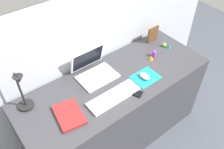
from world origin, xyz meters
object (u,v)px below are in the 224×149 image
toy_figurine_teal (169,46)px  toy_figurine_purple (154,53)px  keyboard (114,97)px  notebook_pad (69,115)px  cell_phone (134,92)px  laptop (93,69)px  picture_frame (153,34)px  mouse (145,76)px  desk_lamp (22,93)px  toy_figurine_lime (164,45)px  toy_figurine_orange (151,58)px

toy_figurine_teal → toy_figurine_purple: toy_figurine_purple is taller
keyboard → notebook_pad: (-0.34, 0.06, 0.00)m
cell_phone → notebook_pad: bearing=143.8°
laptop → picture_frame: size_ratio=2.00×
keyboard → mouse: 0.32m
desk_lamp → toy_figurine_teal: bearing=-5.3°
notebook_pad → picture_frame: (1.06, 0.27, 0.06)m
cell_phone → toy_figurine_lime: toy_figurine_lime is taller
toy_figurine_lime → toy_figurine_purple: size_ratio=0.65×
cell_phone → toy_figurine_lime: (0.60, 0.25, 0.01)m
toy_figurine_teal → toy_figurine_orange: 0.25m
mouse → toy_figurine_teal: 0.47m
toy_figurine_purple → keyboard: bearing=-164.2°
cell_phone → mouse: bearing=-2.8°
cell_phone → toy_figurine_orange: size_ratio=2.91×
laptop → toy_figurine_purple: 0.56m
desk_lamp → notebook_pad: size_ratio=1.53×
laptop → toy_figurine_lime: bearing=-8.0°
laptop → desk_lamp: 0.58m
toy_figurine_lime → keyboard: bearing=-164.8°
keyboard → toy_figurine_orange: (0.52, 0.14, 0.01)m
laptop → toy_figurine_orange: size_ratio=6.81×
keyboard → toy_figurine_orange: size_ratio=9.31×
desk_lamp → toy_figurine_orange: (1.06, -0.14, -0.15)m
toy_figurine_lime → picture_frame: bearing=101.0°
mouse → toy_figurine_lime: bearing=24.0°
keyboard → picture_frame: 0.80m
cell_phone → notebook_pad: (-0.49, 0.11, 0.01)m
toy_figurine_teal → toy_figurine_lime: size_ratio=1.00×
cell_phone → toy_figurine_teal: bearing=-4.5°
mouse → toy_figurine_orange: 0.24m
picture_frame → toy_figurine_lime: 0.14m
desk_lamp → laptop: bearing=2.2°
mouse → desk_lamp: (-0.86, 0.27, 0.15)m
toy_figurine_teal → notebook_pad: bearing=-174.8°
desk_lamp → toy_figurine_purple: desk_lamp is taller
toy_figurine_orange → picture_frame: bearing=42.9°
cell_phone → toy_figurine_teal: 0.65m
mouse → desk_lamp: bearing=162.5°
toy_figurine_orange → toy_figurine_purple: 0.06m
keyboard → picture_frame: picture_frame is taller
keyboard → desk_lamp: size_ratio=1.11×
laptop → toy_figurine_orange: (0.49, -0.16, -0.03)m
notebook_pad → toy_figurine_teal: size_ratio=6.31×
keyboard → picture_frame: bearing=24.7°
keyboard → mouse: size_ratio=4.27×
toy_figurine_orange → toy_figurine_lime: size_ratio=1.16×
picture_frame → toy_figurine_teal: size_ratio=3.95×
toy_figurine_teal → toy_figurine_orange: (-0.25, -0.02, 0.00)m
laptop → desk_lamp: bearing=-177.8°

